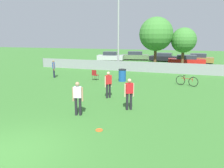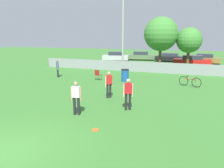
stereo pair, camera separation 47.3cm
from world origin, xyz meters
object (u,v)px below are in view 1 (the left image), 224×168
light_pole (118,20)px  parked_car_olive (135,56)px  bicycle_sideline (187,81)px  spectator_in_blue (54,68)px  frisbee_disc (99,130)px  parked_car_red (186,60)px  tree_near_pole (156,34)px  player_thrower_red (129,92)px  folding_chair_sideline (95,74)px  parked_car_dark (164,57)px  tree_far_right (184,40)px  player_defender_red (108,83)px  player_receiver_white (78,97)px  parked_car_silver (110,57)px  parked_car_tan (198,59)px  trash_bin (122,75)px

light_pole → parked_car_olive: size_ratio=2.04×
bicycle_sideline → spectator_in_blue: bearing=-159.3°
frisbee_disc → parked_car_red: parked_car_red is taller
light_pole → frisbee_disc: light_pole is taller
bicycle_sideline → parked_car_red: (-0.13, 12.66, 0.30)m
tree_near_pole → frisbee_disc: (0.33, -18.29, -3.99)m
parked_car_olive → bicycle_sideline: bearing=-77.1°
light_pole → parked_car_olive: 12.18m
parked_car_red → player_thrower_red: bearing=-100.8°
player_thrower_red → folding_chair_sideline: player_thrower_red is taller
folding_chair_sideline → parked_car_red: (7.41, 12.92, 0.16)m
spectator_in_blue → parked_car_dark: bearing=-65.7°
tree_near_pole → tree_far_right: tree_near_pole is taller
tree_near_pole → folding_chair_sideline: 10.20m
player_defender_red → player_receiver_white: (-0.33, -3.34, 0.00)m
parked_car_dark → parked_car_red: 5.22m
light_pole → tree_far_right: 7.78m
frisbee_disc → player_defender_red: bearing=105.3°
tree_far_right → folding_chair_sideline: (-6.98, -9.45, -2.78)m
player_thrower_red → frisbee_disc: player_thrower_red is taller
parked_car_silver → parked_car_olive: bearing=29.0°
parked_car_silver → player_receiver_white: bearing=-84.4°
parked_car_red → parked_car_tan: bearing=62.2°
trash_bin → parked_car_tan: parked_car_tan is taller
player_thrower_red → parked_car_tan: size_ratio=0.39×
player_receiver_white → folding_chair_sideline: size_ratio=1.80×
player_receiver_white → player_thrower_red: size_ratio=1.00×
parked_car_red → parked_car_tan: 3.72m
light_pole → trash_bin: 8.34m
parked_car_silver → folding_chair_sideline: bearing=-85.7°
folding_chair_sideline → parked_car_tan: 18.61m
spectator_in_blue → frisbee_disc: (8.35, -9.53, -0.89)m
frisbee_disc → folding_chair_sideline: size_ratio=0.32×
player_receiver_white → folding_chair_sideline: bearing=92.5°
light_pole → frisbee_disc: size_ratio=32.10×
tree_near_pole → folding_chair_sideline: size_ratio=6.54×
player_defender_red → bicycle_sideline: (4.55, 5.16, -0.55)m
bicycle_sideline → trash_bin: 5.19m
player_defender_red → folding_chair_sideline: bearing=67.6°
frisbee_disc → parked_car_dark: bearing=90.1°
player_defender_red → parked_car_olive: 22.98m
parked_car_silver → parked_car_red: 11.46m
bicycle_sideline → parked_car_olive: 19.31m
parked_car_red → tree_near_pole: bearing=-132.9°
player_receiver_white → player_thrower_red: bearing=21.4°
tree_far_right → player_receiver_white: size_ratio=2.91×
player_thrower_red → folding_chair_sideline: bearing=94.8°
player_receiver_white → folding_chair_sideline: (-2.66, 8.24, -0.40)m
light_pole → parked_car_red: light_pole is taller
tree_near_pole → player_thrower_red: (0.83, -15.42, -3.07)m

